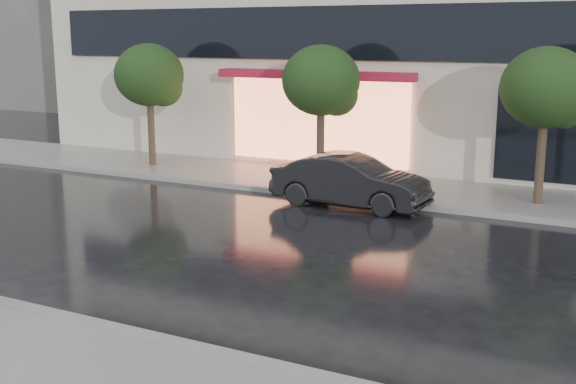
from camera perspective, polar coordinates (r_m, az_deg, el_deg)
The scene contains 9 objects.
ground at distance 10.99m, azimuth -5.33°, elevation -10.48°, with size 120.00×120.00×0.00m, color black.
sidewalk_far at distance 19.99m, azimuth 10.68°, elevation 0.02°, with size 60.00×3.50×0.12m, color slate.
curb_near at distance 10.21m, azimuth -8.43°, elevation -11.99°, with size 60.00×0.25×0.14m, color gray.
curb_far at distance 18.35m, azimuth 9.09°, elevation -0.99°, with size 60.00×0.25×0.14m, color gray.
bg_building_left at distance 48.13m, azimuth -17.35°, elevation 13.88°, with size 14.00×10.00×12.00m, color #59544F.
tree_far_west at distance 23.54m, azimuth -10.75°, elevation 8.89°, with size 2.20×2.20×3.99m.
tree_mid_west at distance 20.41m, azimuth 2.82°, elevation 8.59°, with size 2.20×2.20×3.99m.
tree_mid_east at distance 18.73m, azimuth 19.90°, elevation 7.54°, with size 2.20×2.20×3.99m.
parked_car at distance 18.17m, azimuth 4.95°, elevation 0.87°, with size 1.38×3.97×1.31m, color black.
Camera 1 is at (5.52, -8.49, 4.25)m, focal length 45.00 mm.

